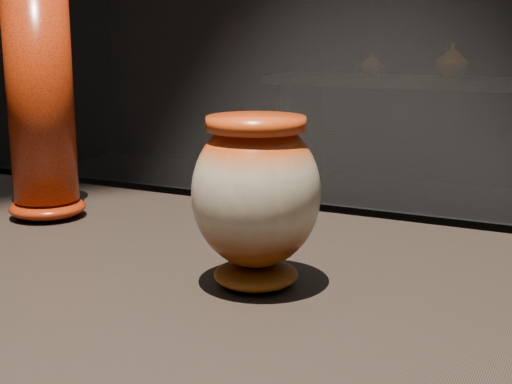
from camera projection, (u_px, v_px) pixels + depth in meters
main_vase at (256, 195)px, 0.76m from camera, size 0.18×0.18×0.19m
tall_vase at (41, 102)px, 1.04m from camera, size 0.12×0.12×0.36m
back_shelf at (431, 122)px, 4.31m from camera, size 2.00×0.60×0.90m
back_vase_left at (371, 64)px, 4.38m from camera, size 0.19×0.19×0.15m
back_vase_mid at (452, 61)px, 4.20m from camera, size 0.23×0.23×0.20m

